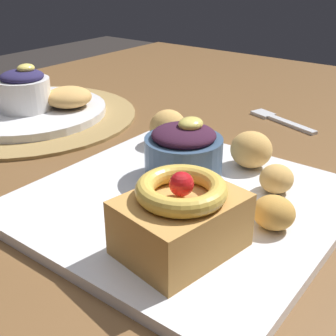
# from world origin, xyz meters

# --- Properties ---
(dining_table) EXTENTS (1.50, 1.04, 0.73)m
(dining_table) POSITION_xyz_m (0.00, 0.00, 0.65)
(dining_table) COLOR brown
(dining_table) RESTS_ON ground_plane
(woven_placemat) EXTENTS (0.35, 0.35, 0.00)m
(woven_placemat) POSITION_xyz_m (0.07, 0.25, 0.73)
(woven_placemat) COLOR #997A47
(woven_placemat) RESTS_ON dining_table
(front_plate) EXTENTS (0.30, 0.30, 0.01)m
(front_plate) POSITION_xyz_m (-0.01, -0.12, 0.74)
(front_plate) COLOR white
(front_plate) RESTS_ON dining_table
(cake_slice) EXTENTS (0.11, 0.09, 0.07)m
(cake_slice) POSITION_xyz_m (-0.09, -0.17, 0.77)
(cake_slice) COLOR #C68E47
(cake_slice) RESTS_ON front_plate
(berry_ramekin) EXTENTS (0.09, 0.09, 0.07)m
(berry_ramekin) POSITION_xyz_m (0.03, -0.09, 0.77)
(berry_ramekin) COLOR #3D5675
(berry_ramekin) RESTS_ON front_plate
(fritter_front) EXTENTS (0.04, 0.04, 0.03)m
(fritter_front) POSITION_xyz_m (0.06, -0.19, 0.76)
(fritter_front) COLOR tan
(fritter_front) RESTS_ON front_plate
(fritter_middle) EXTENTS (0.04, 0.04, 0.03)m
(fritter_middle) POSITION_xyz_m (-0.01, -0.22, 0.76)
(fritter_middle) COLOR gold
(fritter_middle) RESTS_ON front_plate
(fritter_back) EXTENTS (0.05, 0.05, 0.05)m
(fritter_back) POSITION_xyz_m (0.10, -0.02, 0.77)
(fritter_back) COLOR tan
(fritter_back) RESTS_ON front_plate
(fritter_extra) EXTENTS (0.05, 0.05, 0.04)m
(fritter_extra) POSITION_xyz_m (0.10, -0.14, 0.76)
(fritter_extra) COLOR tan
(fritter_extra) RESTS_ON front_plate
(back_plate) EXTENTS (0.25, 0.25, 0.01)m
(back_plate) POSITION_xyz_m (0.07, 0.25, 0.74)
(back_plate) COLOR white
(back_plate) RESTS_ON woven_placemat
(back_ramekin) EXTENTS (0.08, 0.08, 0.07)m
(back_ramekin) POSITION_xyz_m (0.06, 0.24, 0.78)
(back_ramekin) COLOR white
(back_ramekin) RESTS_ON back_plate
(back_pastry) EXTENTS (0.07, 0.07, 0.03)m
(back_pastry) POSITION_xyz_m (0.11, 0.20, 0.76)
(back_pastry) COLOR tan
(back_pastry) RESTS_ON back_plate
(fork) EXTENTS (0.06, 0.12, 0.00)m
(fork) POSITION_xyz_m (0.30, -0.08, 0.73)
(fork) COLOR silver
(fork) RESTS_ON dining_table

